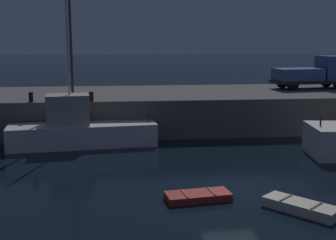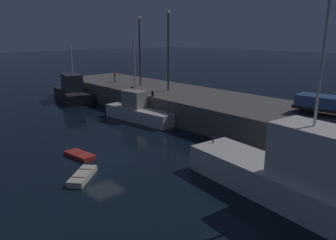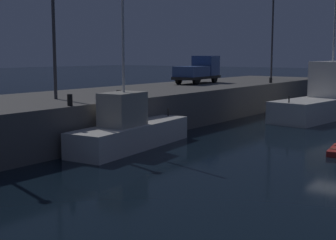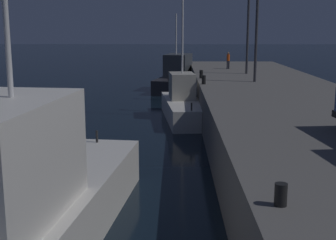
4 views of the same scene
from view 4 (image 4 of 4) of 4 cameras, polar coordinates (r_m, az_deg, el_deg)
ground_plane at (r=26.97m, az=-17.71°, el=-2.89°), size 320.00×320.00×0.00m
pier_quay at (r=26.07m, az=15.13°, el=-0.31°), size 57.06×9.53×2.59m
fishing_trawler_red at (r=13.51m, az=-16.60°, el=-9.56°), size 12.87×4.74×11.34m
fishing_boat_blue at (r=47.95m, az=1.31°, el=5.28°), size 10.28×5.39×7.77m
fishing_boat_white at (r=32.61m, az=1.87°, el=1.92°), size 9.17×3.33×8.94m
rowboat_white_mid at (r=28.89m, az=-18.45°, el=-1.70°), size 2.79×1.47×0.34m
mooring_buoy_near at (r=43.97m, az=-18.54°, el=2.76°), size 0.51×0.51×0.51m
lamp_post_west at (r=39.39m, az=9.96°, el=13.12°), size 0.44×0.44×8.86m
lamp_post_east at (r=33.56m, az=11.04°, el=13.76°), size 0.44×0.44×9.26m
dockworker at (r=43.89m, az=7.48°, el=7.47°), size 0.40×0.40×1.57m
bollard_west at (r=31.74m, az=4.46°, el=5.00°), size 0.28×0.28×0.61m
bollard_central at (r=35.49m, az=4.15°, el=5.69°), size 0.28×0.28×0.63m
bollard_east at (r=10.40m, az=13.82°, el=-8.98°), size 0.28×0.28×0.51m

